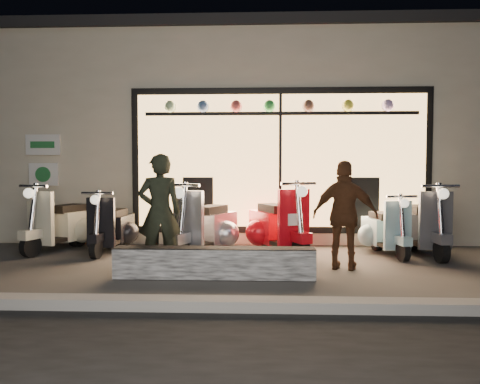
% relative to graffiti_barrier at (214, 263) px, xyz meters
% --- Properties ---
extents(ground, '(40.00, 40.00, 0.00)m').
position_rel_graffiti_barrier_xyz_m(ground, '(0.15, 0.65, -0.20)').
color(ground, '#383533').
rests_on(ground, ground).
extents(kerb, '(40.00, 0.25, 0.12)m').
position_rel_graffiti_barrier_xyz_m(kerb, '(0.15, -1.35, -0.14)').
color(kerb, slate).
rests_on(kerb, ground).
extents(shop_building, '(10.20, 6.23, 4.20)m').
position_rel_graffiti_barrier_xyz_m(shop_building, '(0.16, 5.63, 1.90)').
color(shop_building, beige).
rests_on(shop_building, ground).
extents(graffiti_barrier, '(2.58, 0.28, 0.40)m').
position_rel_graffiti_barrier_xyz_m(graffiti_barrier, '(0.00, 0.00, 0.00)').
color(graffiti_barrier, black).
rests_on(graffiti_barrier, ground).
extents(scooter_silver, '(0.95, 1.55, 1.14)m').
position_rel_graffiti_barrier_xyz_m(scooter_silver, '(-0.25, 1.63, 0.26)').
color(scooter_silver, black).
rests_on(scooter_silver, ground).
extents(scooter_red, '(0.96, 1.58, 1.16)m').
position_rel_graffiti_barrier_xyz_m(scooter_red, '(0.85, 1.80, 0.27)').
color(scooter_red, black).
rests_on(scooter_red, ground).
extents(scooter_black, '(0.50, 1.40, 1.00)m').
position_rel_graffiti_barrier_xyz_m(scooter_black, '(-1.92, 1.91, 0.20)').
color(scooter_black, black).
rests_on(scooter_black, ground).
extents(scooter_cream, '(0.83, 1.54, 1.11)m').
position_rel_graffiti_barrier_xyz_m(scooter_cream, '(-2.79, 2.03, 0.24)').
color(scooter_cream, black).
rests_on(scooter_cream, ground).
extents(scooter_blue, '(0.58, 1.36, 0.96)m').
position_rel_graffiti_barrier_xyz_m(scooter_blue, '(2.64, 1.87, 0.19)').
color(scooter_blue, black).
rests_on(scooter_blue, ground).
extents(scooter_grey, '(0.55, 1.57, 1.12)m').
position_rel_graffiti_barrier_xyz_m(scooter_grey, '(3.24, 1.90, 0.25)').
color(scooter_grey, black).
rests_on(scooter_grey, ground).
extents(man, '(0.67, 0.52, 1.62)m').
position_rel_graffiti_barrier_xyz_m(man, '(-0.81, 0.47, 0.61)').
color(man, black).
rests_on(man, ground).
extents(woman, '(0.96, 0.60, 1.53)m').
position_rel_graffiti_barrier_xyz_m(woman, '(1.77, 0.60, 0.56)').
color(woman, '#55301B').
rests_on(woman, ground).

